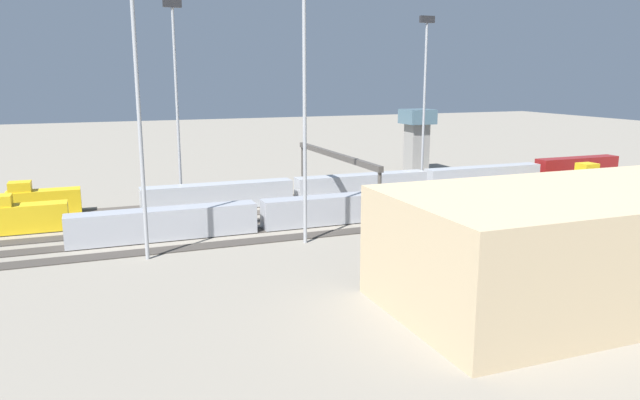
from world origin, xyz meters
name	(u,v)px	position (x,y,z in m)	size (l,w,h in m)	color
ground_plane	(335,210)	(0.00, 0.00, 0.00)	(400.00, 400.00, 0.00)	gray
track_bed_0	(307,195)	(0.00, -12.50, 0.06)	(140.00, 2.80, 0.12)	#4C443D
track_bed_1	(318,200)	(0.00, -7.50, 0.06)	(140.00, 2.80, 0.12)	#3D3833
track_bed_2	(329,207)	(0.00, -2.50, 0.06)	(140.00, 2.80, 0.12)	#4C443D
track_bed_3	(342,213)	(0.00, 2.50, 0.06)	(140.00, 2.80, 0.12)	#3D3833
track_bed_4	(356,221)	(0.00, 7.50, 0.06)	(140.00, 2.80, 0.12)	#3D3833
track_bed_5	(372,229)	(0.00, 12.50, 0.06)	(140.00, 2.80, 0.12)	#3D3833
train_on_track_1	(418,181)	(-18.60, -7.50, 2.09)	(90.60, 3.00, 4.40)	maroon
train_on_track_0	(42,201)	(41.06, -12.50, 2.16)	(10.00, 3.00, 5.00)	gold
train_on_track_4	(420,202)	(-10.16, 7.50, 2.02)	(95.60, 3.00, 3.80)	#A8AAB2
train_on_track_3	(598,179)	(-49.02, 2.50, 2.16)	(10.00, 3.00, 5.00)	gold
train_on_track_2	(24,216)	(42.60, -2.50, 2.16)	(10.00, 3.00, 5.00)	gold
train_on_track_5	(628,191)	(-44.95, 12.50, 2.16)	(10.00, 3.00, 5.00)	gold
light_mast_0	(176,78)	(20.77, -14.81, 19.57)	(2.80, 0.70, 31.33)	#9EA0A5
light_mast_1	(304,84)	(10.34, 15.27, 19.04)	(2.80, 0.70, 30.35)	#9EA0A5
light_mast_2	(425,81)	(-23.57, -14.56, 19.06)	(2.80, 0.70, 30.38)	#9EA0A5
light_mast_3	(137,89)	(28.95, 15.18, 18.58)	(2.80, 0.70, 29.50)	#9EA0A5
signal_gantry	(335,161)	(0.04, 0.00, 7.55)	(0.70, 30.00, 8.80)	#4C4742
control_tower	(417,135)	(-30.34, -28.34, 7.69)	(6.00, 6.00, 13.13)	gray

